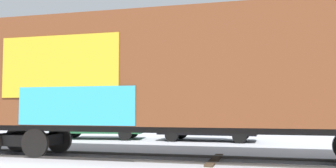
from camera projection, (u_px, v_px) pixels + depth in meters
name	position (u px, v px, depth m)	size (l,w,h in m)	color
ground_plane	(199.00, 161.00, 11.18)	(260.00, 260.00, 0.00)	#B2B5BC
track	(175.00, 158.00, 11.36)	(60.00, 2.62, 0.08)	#4C4742
freight_car	(185.00, 73.00, 11.45)	(17.06, 2.94, 4.57)	brown
flagpole	(328.00, 46.00, 23.31)	(1.38, 0.81, 8.48)	silver
hillside	(256.00, 95.00, 86.26)	(125.12, 39.85, 14.19)	silver
parked_car_green	(98.00, 123.00, 19.37)	(4.81, 2.40, 1.65)	#1E5933
parked_car_black	(208.00, 122.00, 18.17)	(4.68, 2.13, 1.78)	black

